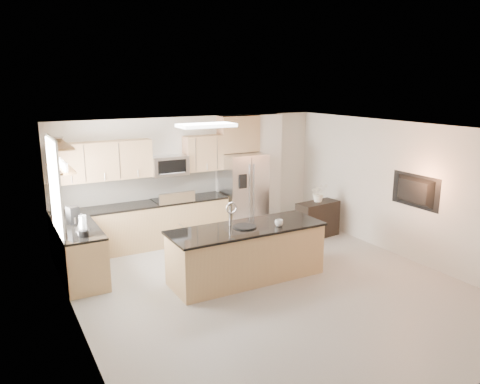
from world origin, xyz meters
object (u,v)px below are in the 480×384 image
refrigerator (243,193)px  credenza (317,219)px  kettle (82,223)px  range (173,221)px  flower_vase (319,188)px  bowl (55,139)px  cup (279,223)px  blender (83,228)px  television (412,191)px  microwave (169,165)px  coffee_maker (73,216)px  platter (245,227)px  island (247,253)px

refrigerator → credenza: 1.74m
kettle → refrigerator: bearing=17.3°
credenza → range: bearing=151.4°
flower_vase → bowl: bearing=174.5°
credenza → cup: bearing=-150.7°
blender → television: (5.58, -1.56, 0.28)m
microwave → refrigerator: size_ratio=0.43×
blender → television: 5.81m
coffee_maker → television: (5.60, -2.36, 0.28)m
credenza → television: 2.27m
microwave → range: bearing=-90.0°
flower_vase → blender: bearing=-175.0°
microwave → platter: bearing=-81.0°
cup → flower_vase: 2.49m
coffee_maker → television: bearing=-22.8°
refrigerator → flower_vase: bearing=-39.8°
microwave → blender: 2.73m
credenza → cup: cup is taller
island → kettle: (-2.46, 1.18, 0.58)m
range → island: island is taller
microwave → platter: 2.62m
credenza → platter: (-2.51, -1.22, 0.55)m
range → island: size_ratio=0.43×
coffee_maker → microwave: bearing=23.0°
range → flower_vase: size_ratio=1.89×
range → flower_vase: (2.95, -1.12, 0.60)m
credenza → bowl: bowl is taller
television → kettle: bearing=70.8°
platter → kettle: size_ratio=1.39×
microwave → platter: (0.40, -2.50, -0.69)m
television → platter: bearing=76.6°
range → television: bearing=-41.6°
range → island: bearing=-79.7°
microwave → credenza: bearing=-23.8°
bowl → television: 6.37m
microwave → credenza: 3.41m
microwave → credenza: microwave is taller
cup → flower_vase: size_ratio=0.24×
bowl → refrigerator: bearing=8.3°
range → television: size_ratio=1.06×
blender → television: television is taller
credenza → bowl: size_ratio=2.66×
refrigerator → blender: size_ratio=5.10×
bowl → flower_vase: bearing=-5.5°
range → coffee_maker: bearing=-160.0°
blender → coffee_maker: size_ratio=1.13×
bowl → platter: bearing=-33.6°
island → kettle: size_ratio=9.45×
microwave → bowl: 2.49m
range → coffee_maker: size_ratio=3.67×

